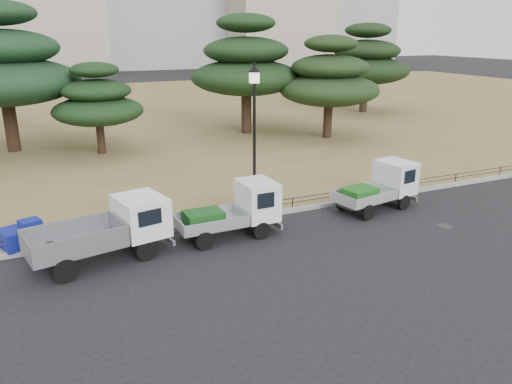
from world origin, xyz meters
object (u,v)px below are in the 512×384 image
truck_kei_front (235,210)px  street_lamp (254,116)px  truck_large (107,229)px  truck_kei_rear (380,187)px  tarp_pile (24,235)px

truck_kei_front → street_lamp: size_ratio=0.64×
truck_large → truck_kei_rear: (11.15, 0.42, -0.12)m
truck_large → truck_kei_front: size_ratio=1.26×
truck_large → tarp_pile: size_ratio=2.81×
truck_large → tarp_pile: 3.28m
street_lamp → tarp_pile: 9.24m
truck_kei_front → truck_kei_rear: bearing=0.6°
truck_kei_front → street_lamp: 3.80m
street_lamp → truck_kei_rear: bearing=-15.0°
truck_kei_front → tarp_pile: size_ratio=2.23×
street_lamp → tarp_pile: bearing=178.6°
truck_kei_rear → tarp_pile: (-13.68, 1.59, -0.43)m
street_lamp → truck_large: bearing=-163.4°
truck_kei_rear → tarp_pile: truck_kei_rear is taller
truck_kei_rear → truck_large: bearing=171.8°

